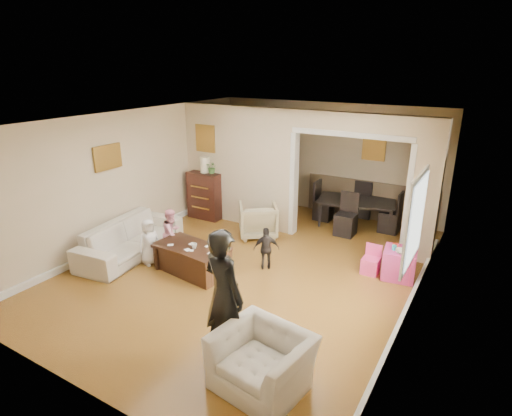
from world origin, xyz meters
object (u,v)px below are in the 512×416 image
Objects in this scene: play_table at (399,264)px; child_toddler at (266,249)px; armchair_back at (258,220)px; child_kneel_b at (172,233)px; armchair_front at (262,361)px; dresser at (206,195)px; coffee_table at (192,259)px; child_kneel_a at (149,242)px; coffee_cup at (194,246)px; cyan_cup at (394,248)px; dining_table at (355,213)px; adult_person at (224,295)px; table_lamp at (205,165)px; sofa at (131,238)px.

child_toddler is (-2.08, -0.87, 0.13)m from play_table.
armchair_back is 0.83× the size of child_kneel_b.
dresser is (-3.83, 4.05, 0.22)m from armchair_front.
play_table is (4.56, -0.69, -0.29)m from dresser.
coffee_table is 0.88m from child_kneel_a.
coffee_cup is 0.13× the size of child_toddler.
coffee_table is 0.79m from child_kneel_b.
child_kneel_a is at bearing -156.12° from cyan_cup.
dining_table is 0.97× the size of adult_person.
cyan_cup is 0.09× the size of child_kneel_a.
coffee_cup is 0.10× the size of child_kneel_b.
play_table is (4.56, -0.69, -1.01)m from table_lamp.
child_kneel_a is at bearing -169.99° from coffee_table.
child_kneel_b is at bearing 156.80° from coffee_table.
child_toddler is at bearing -79.29° from sofa.
play_table is 0.31m from cyan_cup.
dining_table is (3.16, 1.28, -0.25)m from dresser.
dining_table is (-1.40, 1.97, 0.04)m from play_table.
child_kneel_a is (-2.58, -3.73, 0.13)m from dining_table.
coffee_table is at bearing 153.43° from coffee_cup.
coffee_cup is 3.47m from play_table.
cyan_cup is at bearing 27.36° from coffee_table.
sofa is 3.55m from adult_person.
armchair_back reaches higher than play_table.
armchair_front is 1.92× the size of play_table.
armchair_back is 1.48m from child_toddler.
dresser reaches higher than coffee_cup.
child_kneel_b is at bearing 154.72° from armchair_front.
child_toddler is (1.75, 0.45, -0.08)m from child_kneel_b.
child_kneel_b is (-2.43, -3.28, 0.18)m from dining_table.
child_kneel_b reaches higher than play_table.
coffee_table is (1.43, -2.31, -1.02)m from table_lamp.
coffee_table is 3.43m from cyan_cup.
table_lamp is at bearing -171.08° from dining_table.
cyan_cup is 0.09× the size of child_kneel_b.
sofa is 2.61m from child_toddler.
table_lamp reaches higher than child_kneel_b.
dresser is 3.42m from dining_table.
table_lamp is 4.58m from cyan_cup.
coffee_cup is at bearing -151.17° from play_table.
dining_table is 5.14m from adult_person.
cyan_cup is at bearing -9.40° from table_lamp.
armchair_back is at bearing -86.66° from child_toddler.
armchair_back is 1.88m from table_lamp.
play_table is 2.26m from child_toddler.
dining_table is 1.94× the size of child_kneel_a.
child_toddler is (2.48, -1.56, -0.88)m from table_lamp.
coffee_cup is at bearing -151.09° from cyan_cup.
child_kneel_b is at bearing -139.59° from dining_table.
child_kneel_a reaches higher than armchair_front.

